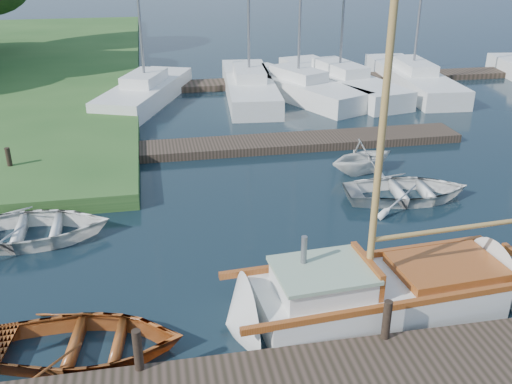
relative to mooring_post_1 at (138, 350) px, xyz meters
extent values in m
plane|color=black|center=(3.00, 5.00, -0.70)|extent=(160.00, 160.00, 0.00)
cube|color=#2C251A|center=(5.00, 11.50, -0.55)|extent=(14.00, 1.60, 0.30)
cube|color=#2C251A|center=(13.00, 21.00, -0.55)|extent=(30.00, 1.60, 0.30)
cylinder|color=black|center=(0.00, 0.00, 0.00)|extent=(0.16, 0.16, 0.80)
cylinder|color=black|center=(4.50, 0.00, 0.00)|extent=(0.16, 0.16, 0.80)
cylinder|color=black|center=(-4.00, 10.00, 0.00)|extent=(0.16, 0.16, 0.80)
cube|color=white|center=(4.81, 1.26, -0.47)|extent=(5.13, 2.35, 0.90)
cone|color=white|center=(7.85, 1.48, -0.47)|extent=(1.44, 2.05, 1.96)
cone|color=white|center=(1.87, 1.05, -0.47)|extent=(1.14, 2.03, 1.96)
cube|color=brown|center=(4.74, 2.20, 0.04)|extent=(6.19, 0.56, 0.14)
cube|color=brown|center=(4.88, 0.32, 0.04)|extent=(6.19, 0.56, 0.14)
cube|color=white|center=(3.61, 1.18, 0.20)|extent=(1.90, 1.52, 0.44)
cube|color=#95B192|center=(3.61, 1.18, 0.45)|extent=(2.00, 1.63, 0.08)
cube|color=brown|center=(4.56, 1.24, 0.28)|extent=(0.22, 1.40, 0.60)
cylinder|color=slate|center=(3.29, 1.45, 0.78)|extent=(0.12, 0.12, 0.60)
cube|color=brown|center=(6.41, 1.38, 0.08)|extent=(2.30, 1.65, 0.20)
cylinder|color=olive|center=(4.61, 1.25, 4.18)|extent=(0.14, 0.14, 8.40)
cylinder|color=olive|center=(6.21, 1.36, 0.98)|extent=(3.20, 0.33, 0.10)
imported|color=brown|center=(-0.99, 0.91, -0.32)|extent=(3.92, 3.03, 0.75)
imported|color=white|center=(-2.77, 5.73, -0.28)|extent=(4.05, 2.91, 0.84)
imported|color=white|center=(7.80, 6.28, -0.32)|extent=(3.91, 2.95, 0.76)
imported|color=white|center=(7.24, 8.58, -0.07)|extent=(2.90, 2.70, 1.25)
cube|color=white|center=(0.34, 18.77, -0.25)|extent=(4.85, 7.87, 0.90)
cube|color=white|center=(0.34, 18.77, 0.45)|extent=(2.28, 2.99, 0.50)
cube|color=white|center=(5.33, 19.09, -0.25)|extent=(2.97, 9.10, 0.90)
cube|color=white|center=(5.33, 19.09, 0.45)|extent=(1.67, 3.24, 0.50)
cube|color=white|center=(7.60, 18.39, -0.25)|extent=(5.34, 8.31, 0.90)
cube|color=white|center=(7.60, 18.39, 0.45)|extent=(2.44, 3.17, 0.50)
cube|color=white|center=(10.01, 19.33, -0.25)|extent=(4.24, 9.84, 0.90)
cube|color=white|center=(10.01, 19.33, 0.45)|extent=(2.10, 3.58, 0.50)
cube|color=white|center=(13.86, 19.13, -0.25)|extent=(2.83, 9.36, 0.90)
cube|color=white|center=(13.86, 19.13, 0.45)|extent=(1.62, 3.32, 0.50)
camera|label=1|loc=(0.54, -7.99, 6.43)|focal=40.00mm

